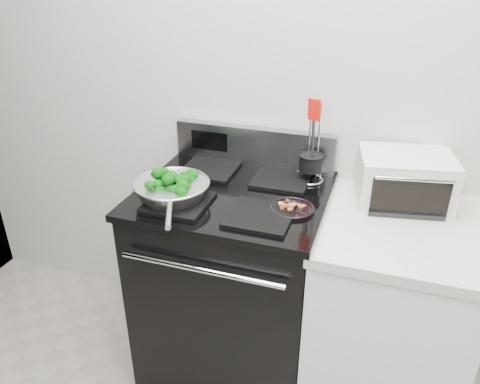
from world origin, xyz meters
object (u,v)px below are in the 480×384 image
at_px(toaster_oven, 404,179).
at_px(utensil_holder, 311,167).
at_px(gas_range, 234,279).
at_px(bacon_plate, 292,206).
at_px(skillet, 172,189).

bearing_deg(toaster_oven, utensil_holder, 166.34).
bearing_deg(utensil_holder, toaster_oven, 15.26).
bearing_deg(utensil_holder, gas_range, -126.11).
xyz_separation_m(gas_range, bacon_plate, (0.27, -0.08, 0.48)).
height_order(skillet, bacon_plate, skillet).
height_order(gas_range, skillet, gas_range).
relative_size(bacon_plate, utensil_holder, 0.46).
xyz_separation_m(skillet, utensil_holder, (0.49, 0.36, 0.02)).
height_order(gas_range, toaster_oven, gas_range).
bearing_deg(gas_range, skillet, -143.39).
bearing_deg(bacon_plate, gas_range, 163.33).
distance_m(gas_range, skillet, 0.57).
distance_m(gas_range, utensil_holder, 0.63).
xyz_separation_m(gas_range, utensil_holder, (0.29, 0.20, 0.53)).
bearing_deg(skillet, utensil_holder, 11.94).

